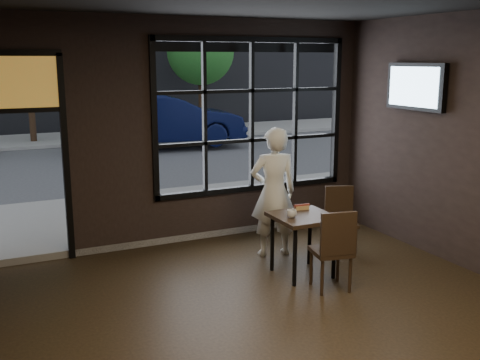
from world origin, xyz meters
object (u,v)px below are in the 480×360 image
cafe_table (303,245)px  man (273,192)px  chair_near (331,249)px  navy_car (166,120)px

cafe_table → man: (0.01, 0.79, 0.49)m
chair_near → navy_car: size_ratio=0.21×
chair_near → navy_car: navy_car is taller
chair_near → navy_car: bearing=-86.7°
cafe_table → navy_car: size_ratio=0.17×
navy_car → cafe_table: bearing=176.9°
cafe_table → chair_near: 0.53m
chair_near → man: 1.37m
cafe_table → chair_near: chair_near is taller
chair_near → navy_car: (1.46, 10.74, 0.37)m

